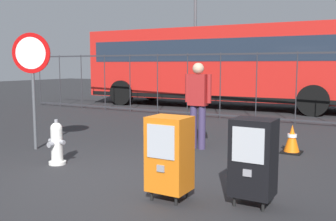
{
  "coord_description": "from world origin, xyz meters",
  "views": [
    {
      "loc": [
        3.38,
        -4.1,
        1.63
      ],
      "look_at": [
        0.3,
        1.2,
        0.9
      ],
      "focal_mm": 41.11,
      "sensor_mm": 36.0,
      "label": 1
    }
  ],
  "objects_px": {
    "stop_sign": "(32,66)",
    "pedestrian": "(198,100)",
    "bus_near": "(218,63)",
    "traffic_cone": "(292,139)",
    "newspaper_box_secondary": "(253,157)",
    "fire_hydrant": "(57,143)",
    "newspaper_box_primary": "(169,154)",
    "street_light_near_left": "(195,0)"
  },
  "relations": [
    {
      "from": "stop_sign",
      "to": "pedestrian",
      "type": "xyz_separation_m",
      "value": [
        2.7,
        1.64,
        -0.65
      ]
    },
    {
      "from": "bus_near",
      "to": "pedestrian",
      "type": "bearing_deg",
      "value": -72.4
    },
    {
      "from": "traffic_cone",
      "to": "bus_near",
      "type": "height_order",
      "value": "bus_near"
    },
    {
      "from": "traffic_cone",
      "to": "bus_near",
      "type": "xyz_separation_m",
      "value": [
        -4.31,
        6.73,
        1.45
      ]
    },
    {
      "from": "stop_sign",
      "to": "traffic_cone",
      "type": "bearing_deg",
      "value": 26.37
    },
    {
      "from": "pedestrian",
      "to": "bus_near",
      "type": "distance_m",
      "value": 7.75
    },
    {
      "from": "newspaper_box_secondary",
      "to": "stop_sign",
      "type": "height_order",
      "value": "stop_sign"
    },
    {
      "from": "fire_hydrant",
      "to": "pedestrian",
      "type": "bearing_deg",
      "value": 56.51
    },
    {
      "from": "newspaper_box_primary",
      "to": "pedestrian",
      "type": "xyz_separation_m",
      "value": [
        -0.95,
        2.76,
        0.38
      ]
    },
    {
      "from": "traffic_cone",
      "to": "bus_near",
      "type": "relative_size",
      "value": 0.05
    },
    {
      "from": "newspaper_box_primary",
      "to": "street_light_near_left",
      "type": "height_order",
      "value": "street_light_near_left"
    },
    {
      "from": "newspaper_box_secondary",
      "to": "pedestrian",
      "type": "distance_m",
      "value": 3.1
    },
    {
      "from": "fire_hydrant",
      "to": "street_light_near_left",
      "type": "distance_m",
      "value": 13.16
    },
    {
      "from": "stop_sign",
      "to": "pedestrian",
      "type": "bearing_deg",
      "value": 31.33
    },
    {
      "from": "pedestrian",
      "to": "fire_hydrant",
      "type": "bearing_deg",
      "value": -123.49
    },
    {
      "from": "stop_sign",
      "to": "bus_near",
      "type": "xyz_separation_m",
      "value": [
        0.07,
        8.9,
        0.11
      ]
    },
    {
      "from": "newspaper_box_secondary",
      "to": "street_light_near_left",
      "type": "bearing_deg",
      "value": 118.95
    },
    {
      "from": "bus_near",
      "to": "street_light_near_left",
      "type": "relative_size",
      "value": 1.31
    },
    {
      "from": "fire_hydrant",
      "to": "stop_sign",
      "type": "xyz_separation_m",
      "value": [
        -1.22,
        0.6,
        1.25
      ]
    },
    {
      "from": "fire_hydrant",
      "to": "newspaper_box_primary",
      "type": "xyz_separation_m",
      "value": [
        2.43,
        -0.52,
        0.22
      ]
    },
    {
      "from": "pedestrian",
      "to": "traffic_cone",
      "type": "relative_size",
      "value": 3.15
    },
    {
      "from": "traffic_cone",
      "to": "street_light_near_left",
      "type": "height_order",
      "value": "street_light_near_left"
    },
    {
      "from": "stop_sign",
      "to": "street_light_near_left",
      "type": "xyz_separation_m",
      "value": [
        -2.16,
        11.39,
        3.01
      ]
    },
    {
      "from": "bus_near",
      "to": "street_light_near_left",
      "type": "height_order",
      "value": "street_light_near_left"
    },
    {
      "from": "pedestrian",
      "to": "traffic_cone",
      "type": "bearing_deg",
      "value": 17.46
    },
    {
      "from": "pedestrian",
      "to": "bus_near",
      "type": "relative_size",
      "value": 0.16
    },
    {
      "from": "pedestrian",
      "to": "street_light_near_left",
      "type": "xyz_separation_m",
      "value": [
        -4.85,
        9.74,
        3.66
      ]
    },
    {
      "from": "pedestrian",
      "to": "street_light_near_left",
      "type": "distance_m",
      "value": 11.49
    },
    {
      "from": "newspaper_box_secondary",
      "to": "bus_near",
      "type": "xyz_separation_m",
      "value": [
        -4.51,
        9.69,
        1.14
      ]
    },
    {
      "from": "newspaper_box_secondary",
      "to": "traffic_cone",
      "type": "distance_m",
      "value": 2.99
    },
    {
      "from": "stop_sign",
      "to": "traffic_cone",
      "type": "height_order",
      "value": "stop_sign"
    },
    {
      "from": "pedestrian",
      "to": "stop_sign",
      "type": "bearing_deg",
      "value": -148.67
    },
    {
      "from": "bus_near",
      "to": "fire_hydrant",
      "type": "bearing_deg",
      "value": -85.43
    },
    {
      "from": "newspaper_box_primary",
      "to": "pedestrian",
      "type": "height_order",
      "value": "pedestrian"
    },
    {
      "from": "bus_near",
      "to": "traffic_cone",
      "type": "bearing_deg",
      "value": -59.66
    },
    {
      "from": "fire_hydrant",
      "to": "traffic_cone",
      "type": "distance_m",
      "value": 4.21
    },
    {
      "from": "newspaper_box_primary",
      "to": "traffic_cone",
      "type": "xyz_separation_m",
      "value": [
        0.73,
        3.29,
        -0.31
      ]
    },
    {
      "from": "newspaper_box_primary",
      "to": "pedestrian",
      "type": "relative_size",
      "value": 0.61
    },
    {
      "from": "newspaper_box_secondary",
      "to": "stop_sign",
      "type": "bearing_deg",
      "value": 170.19
    },
    {
      "from": "newspaper_box_primary",
      "to": "stop_sign",
      "type": "bearing_deg",
      "value": 162.99
    },
    {
      "from": "newspaper_box_secondary",
      "to": "newspaper_box_primary",
      "type": "bearing_deg",
      "value": -160.75
    },
    {
      "from": "fire_hydrant",
      "to": "stop_sign",
      "type": "bearing_deg",
      "value": 153.84
    }
  ]
}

